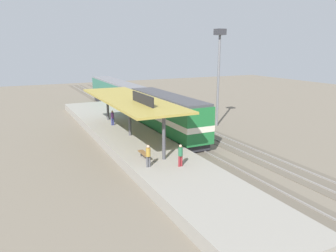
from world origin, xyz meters
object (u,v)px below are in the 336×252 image
object	(u,v)px
passenger_carriage_single	(117,94)
person_waiting	(112,117)
person_boarding	(180,154)
platform_bench	(144,153)
person_walking	(148,155)
light_mast	(219,57)
locomotive	(166,115)

from	to	relation	value
passenger_carriage_single	person_waiting	world-z (taller)	passenger_carriage_single
passenger_carriage_single	person_boarding	bearing A→B (deg)	-98.20
person_waiting	person_boarding	xyz separation A→B (m)	(0.74, -15.02, 0.00)
platform_bench	passenger_carriage_single	distance (m)	26.94
passenger_carriage_single	person_walking	xyz separation A→B (m)	(-6.39, -28.09, -0.46)
light_mast	person_boarding	size ratio (longest dim) A/B	6.84
platform_bench	person_boarding	bearing A→B (deg)	-56.96
platform_bench	passenger_carriage_single	world-z (taller)	passenger_carriage_single
locomotive	person_walking	world-z (taller)	locomotive
passenger_carriage_single	person_waiting	xyz separation A→B (m)	(-4.92, -14.01, -0.46)
light_mast	person_waiting	bearing A→B (deg)	169.47
passenger_carriage_single	person_waiting	size ratio (longest dim) A/B	11.70
passenger_carriage_single	person_waiting	distance (m)	14.86
passenger_carriage_single	person_walking	bearing A→B (deg)	-102.82
platform_bench	person_boarding	distance (m)	3.37
locomotive	person_walking	distance (m)	11.96
locomotive	person_boarding	xyz separation A→B (m)	(-4.18, -11.04, -0.56)
light_mast	person_boarding	xyz separation A→B (m)	(-11.98, -12.66, -6.54)
passenger_carriage_single	person_boarding	xyz separation A→B (m)	(-4.18, -29.04, -0.46)
locomotive	light_mast	world-z (taller)	light_mast
locomotive	passenger_carriage_single	xyz separation A→B (m)	(0.00, 18.00, -0.10)
locomotive	light_mast	bearing A→B (deg)	11.73
person_waiting	passenger_carriage_single	bearing A→B (deg)	70.65
platform_bench	person_walking	xyz separation A→B (m)	(-0.39, -1.85, 0.51)
light_mast	person_waiting	world-z (taller)	light_mast
light_mast	person_walking	distance (m)	19.53
light_mast	person_waiting	distance (m)	14.50
person_waiting	person_walking	size ratio (longest dim) A/B	1.00
platform_bench	person_boarding	xyz separation A→B (m)	(1.82, -2.79, 0.51)
platform_bench	person_waiting	size ratio (longest dim) A/B	0.99
passenger_carriage_single	locomotive	bearing A→B (deg)	-90.00
person_walking	person_boarding	world-z (taller)	same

